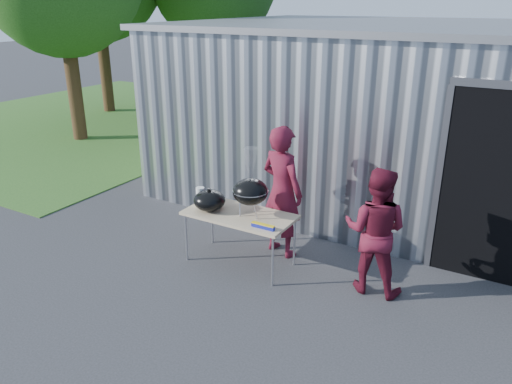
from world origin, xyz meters
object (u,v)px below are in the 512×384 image
Objects in this scene: folding_table at (240,216)px; person_bystander at (375,231)px; kettle_grill at (250,187)px; person_cook at (282,191)px.

folding_table is 1.83m from person_bystander.
kettle_grill is 0.58× the size of person_bystander.
kettle_grill is 0.63m from person_cook.
person_cook is (0.19, 0.56, -0.21)m from kettle_grill.
person_cook is at bearing 71.50° from kettle_grill.
folding_table is at bearing -173.59° from kettle_grill.
kettle_grill is 1.70m from person_bystander.
person_cook is 1.50m from person_bystander.
kettle_grill reaches higher than folding_table.
folding_table is 0.72m from person_cook.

